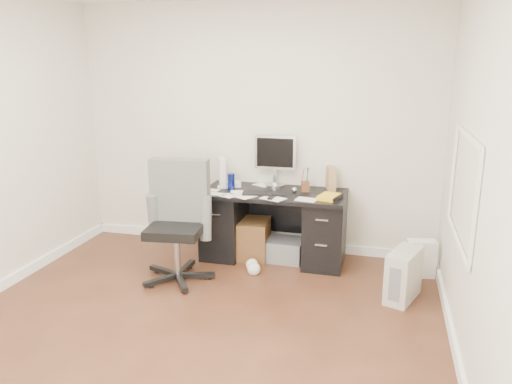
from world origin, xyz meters
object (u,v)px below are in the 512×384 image
(keyboard, at_px, (264,193))
(office_chair, at_px, (176,223))
(desk, at_px, (274,223))
(lcd_monitor, at_px, (275,161))
(pc_tower, at_px, (403,275))
(wicker_basket, at_px, (249,238))

(keyboard, distance_m, office_chair, 0.96)
(desk, distance_m, lcd_monitor, 0.68)
(keyboard, xyz_separation_m, office_chair, (-0.71, -0.63, -0.18))
(pc_tower, height_order, wicker_basket, pc_tower)
(lcd_monitor, height_order, pc_tower, lcd_monitor)
(office_chair, height_order, pc_tower, office_chair)
(desk, xyz_separation_m, office_chair, (-0.79, -0.77, 0.18))
(lcd_monitor, xyz_separation_m, office_chair, (-0.75, -1.01, -0.45))
(wicker_basket, bearing_deg, lcd_monitor, 48.21)
(keyboard, bearing_deg, pc_tower, -28.75)
(desk, height_order, keyboard, keyboard)
(desk, distance_m, wicker_basket, 0.33)
(keyboard, relative_size, wicker_basket, 1.03)
(office_chair, bearing_deg, wicker_basket, 49.03)
(keyboard, relative_size, pc_tower, 0.94)
(office_chair, bearing_deg, desk, 37.87)
(lcd_monitor, bearing_deg, wicker_basket, -132.45)
(lcd_monitor, xyz_separation_m, pc_tower, (1.37, -0.87, -0.81))
(office_chair, relative_size, pc_tower, 2.56)
(pc_tower, bearing_deg, desk, 174.85)
(keyboard, bearing_deg, lcd_monitor, 74.90)
(desk, distance_m, keyboard, 0.40)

